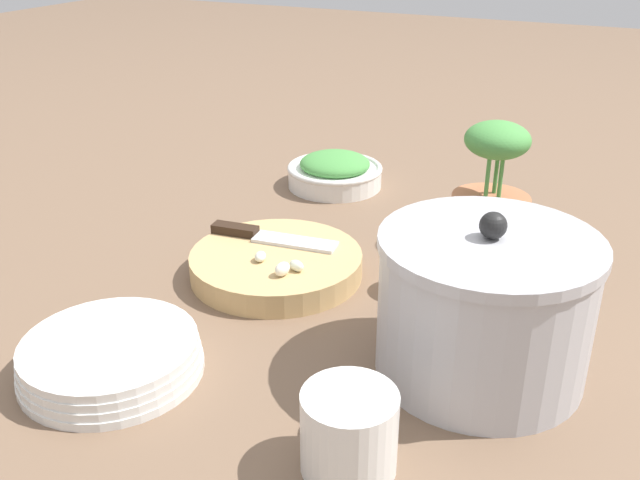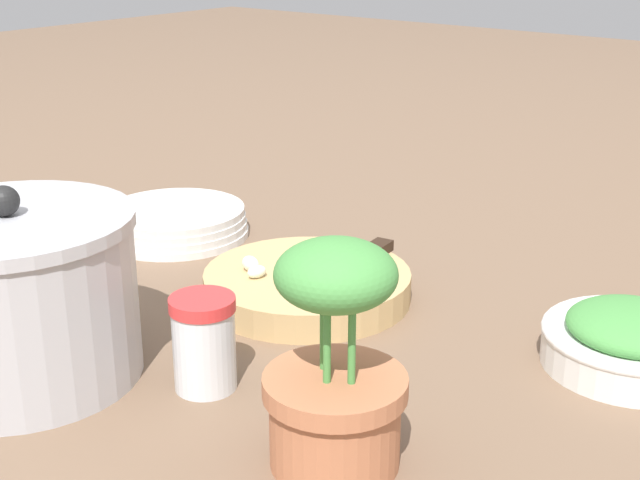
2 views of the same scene
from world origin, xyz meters
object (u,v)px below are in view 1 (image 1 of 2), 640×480
at_px(spice_jar, 441,260).
at_px(coffee_mug, 349,430).
at_px(chef_knife, 265,236).
at_px(herb_bowl, 335,171).
at_px(cutting_board, 276,264).
at_px(garlic_cloves, 280,265).
at_px(stock_pot, 484,306).
at_px(potted_herb, 492,194).
at_px(plate_stack, 111,357).

height_order(spice_jar, coffee_mug, spice_jar).
bearing_deg(chef_knife, herb_bowl, 179.64).
distance_m(cutting_board, chef_knife, 0.05).
bearing_deg(garlic_cloves, stock_pot, 78.07).
bearing_deg(herb_bowl, potted_herb, 68.09).
xyz_separation_m(coffee_mug, plate_stack, (-0.02, -0.29, -0.02)).
relative_size(herb_bowl, stock_pot, 0.75).
bearing_deg(coffee_mug, spice_jar, -176.37).
xyz_separation_m(garlic_cloves, herb_bowl, (-0.39, -0.10, -0.01)).
height_order(spice_jar, plate_stack, spice_jar).
relative_size(garlic_cloves, spice_jar, 0.88).
distance_m(herb_bowl, coffee_mug, 0.71).
xyz_separation_m(garlic_cloves, potted_herb, (-0.26, 0.21, 0.04)).
relative_size(herb_bowl, spice_jar, 1.90).
bearing_deg(garlic_cloves, spice_jar, 116.91).
relative_size(spice_jar, plate_stack, 0.45).
relative_size(garlic_cloves, herb_bowl, 0.46).
bearing_deg(potted_herb, chef_knife, -55.30).
height_order(chef_knife, coffee_mug, coffee_mug).
height_order(cutting_board, chef_knife, chef_knife).
height_order(cutting_board, plate_stack, plate_stack).
height_order(coffee_mug, plate_stack, coffee_mug).
bearing_deg(garlic_cloves, herb_bowl, -165.52).
distance_m(cutting_board, potted_herb, 0.33).
height_order(cutting_board, coffee_mug, coffee_mug).
height_order(garlic_cloves, spice_jar, spice_jar).
bearing_deg(spice_jar, cutting_board, -75.78).
xyz_separation_m(garlic_cloves, spice_jar, (-0.09, 0.19, 0.00)).
xyz_separation_m(herb_bowl, potted_herb, (0.12, 0.31, 0.05)).
bearing_deg(stock_pot, garlic_cloves, -101.93).
relative_size(herb_bowl, potted_herb, 0.91).
bearing_deg(stock_pot, cutting_board, -107.85).
xyz_separation_m(cutting_board, potted_herb, (-0.22, 0.24, 0.06)).
bearing_deg(chef_knife, garlic_cloves, 34.77).
distance_m(chef_knife, stock_pot, 0.37).
height_order(coffee_mug, stock_pot, stock_pot).
bearing_deg(coffee_mug, herb_bowl, -154.33).
height_order(stock_pot, potted_herb, potted_herb).
distance_m(plate_stack, stock_pot, 0.40).
bearing_deg(garlic_cloves, cutting_board, -143.97).
bearing_deg(plate_stack, coffee_mug, 86.34).
distance_m(spice_jar, coffee_mug, 0.35).
bearing_deg(cutting_board, chef_knife, -133.12).
xyz_separation_m(chef_knife, garlic_cloves, (0.07, 0.07, 0.00)).
distance_m(coffee_mug, potted_herb, 0.52).
xyz_separation_m(garlic_cloves, plate_stack, (0.24, -0.08, -0.02)).
height_order(chef_knife, stock_pot, stock_pot).
xyz_separation_m(spice_jar, coffee_mug, (0.35, 0.02, -0.01)).
bearing_deg(chef_knife, cutting_board, 40.19).
bearing_deg(coffee_mug, stock_pot, 160.77).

